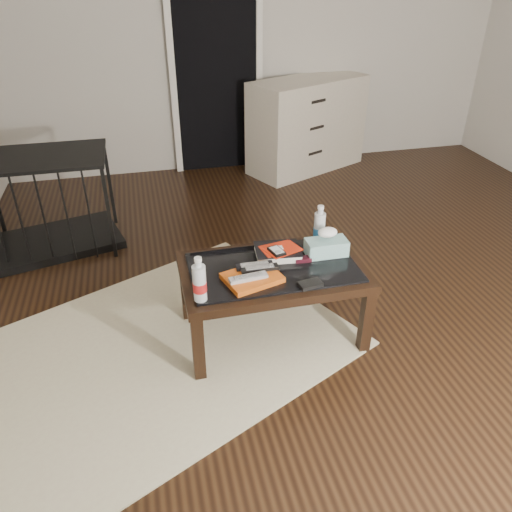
{
  "coord_description": "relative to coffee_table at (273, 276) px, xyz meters",
  "views": [
    {
      "loc": [
        -1.21,
        -2.5,
        1.9
      ],
      "look_at": [
        -0.68,
        -0.31,
        0.55
      ],
      "focal_mm": 35.0,
      "sensor_mm": 36.0,
      "label": 1
    }
  ],
  "objects": [
    {
      "name": "ipod",
      "position": [
        0.04,
        0.06,
        0.12
      ],
      "size": [
        0.09,
        0.12,
        0.02
      ],
      "primitive_type": "cube",
      "rotation": [
        0.0,
        0.0,
        0.26
      ],
      "color": "black",
      "rests_on": "dvd_mailers"
    },
    {
      "name": "pet_crate",
      "position": [
        -1.32,
        1.4,
        -0.17
      ],
      "size": [
        1.02,
        0.81,
        0.71
      ],
      "rotation": [
        0.0,
        0.0,
        0.26
      ],
      "color": "black",
      "rests_on": "ground"
    },
    {
      "name": "dvd_mailers",
      "position": [
        0.06,
        0.1,
        0.11
      ],
      "size": [
        0.21,
        0.17,
        0.01
      ],
      "primitive_type": "cube",
      "rotation": [
        0.0,
        0.0,
        0.18
      ],
      "color": "red",
      "rests_on": "textbook"
    },
    {
      "name": "textbook",
      "position": [
        0.06,
        0.11,
        0.09
      ],
      "size": [
        0.27,
        0.23,
        0.05
      ],
      "primitive_type": "cube",
      "rotation": [
        0.0,
        0.0,
        -0.11
      ],
      "color": "black",
      "rests_on": "coffee_table"
    },
    {
      "name": "doorway",
      "position": [
        0.18,
        2.76,
        0.63
      ],
      "size": [
        0.9,
        0.08,
        2.07
      ],
      "color": "black",
      "rests_on": "ground"
    },
    {
      "name": "dresser",
      "position": [
        1.04,
        2.53,
        0.05
      ],
      "size": [
        1.3,
        0.96,
        0.9
      ],
      "rotation": [
        0.0,
        0.0,
        0.43
      ],
      "color": "beige",
      "rests_on": "ground"
    },
    {
      "name": "water_bottle_right",
      "position": [
        0.33,
        0.19,
        0.18
      ],
      "size": [
        0.08,
        0.08,
        0.24
      ],
      "primitive_type": "cylinder",
      "rotation": [
        0.0,
        0.0,
        0.18
      ],
      "color": "silver",
      "rests_on": "coffee_table"
    },
    {
      "name": "remote_black_front",
      "position": [
        -0.09,
        -0.06,
        0.11
      ],
      "size": [
        0.2,
        0.05,
        0.02
      ],
      "primitive_type": "cube",
      "rotation": [
        0.0,
        0.0,
        0.01
      ],
      "color": "black",
      "rests_on": "magazines"
    },
    {
      "name": "tissue_box",
      "position": [
        0.32,
        0.06,
        0.11
      ],
      "size": [
        0.23,
        0.12,
        0.09
      ],
      "primitive_type": "cube",
      "rotation": [
        0.0,
        0.0,
        -0.01
      ],
      "color": "teal",
      "rests_on": "coffee_table"
    },
    {
      "name": "ground",
      "position": [
        0.58,
        0.3,
        -0.4
      ],
      "size": [
        5.0,
        5.0,
        0.0
      ],
      "primitive_type": "plane",
      "color": "black",
      "rests_on": "ground"
    },
    {
      "name": "wallet",
      "position": [
        0.14,
        -0.22,
        0.07
      ],
      "size": [
        0.13,
        0.09,
        0.02
      ],
      "primitive_type": "cube",
      "rotation": [
        0.0,
        0.0,
        0.17
      ],
      "color": "black",
      "rests_on": "coffee_table"
    },
    {
      "name": "remote_silver",
      "position": [
        -0.17,
        -0.13,
        0.11
      ],
      "size": [
        0.2,
        0.07,
        0.02
      ],
      "primitive_type": "cube",
      "rotation": [
        0.0,
        0.0,
        0.11
      ],
      "color": "#9E9EA2",
      "rests_on": "magazines"
    },
    {
      "name": "remote_black_back",
      "position": [
        -0.11,
        -0.03,
        0.11
      ],
      "size": [
        0.2,
        0.05,
        0.02
      ],
      "primitive_type": "cube",
      "rotation": [
        0.0,
        0.0,
        -0.02
      ],
      "color": "black",
      "rests_on": "magazines"
    },
    {
      "name": "rug",
      "position": [
        -0.65,
        0.01,
        -0.39
      ],
      "size": [
        2.45,
        2.21,
        0.01
      ],
      "primitive_type": "cube",
      "rotation": [
        0.0,
        0.0,
        0.44
      ],
      "color": "beige",
      "rests_on": "ground"
    },
    {
      "name": "water_bottle_left",
      "position": [
        -0.43,
        -0.21,
        0.18
      ],
      "size": [
        0.08,
        0.08,
        0.24
      ],
      "primitive_type": "cylinder",
      "rotation": [
        0.0,
        0.0,
        0.28
      ],
      "color": "silver",
      "rests_on": "coffee_table"
    },
    {
      "name": "room_shell",
      "position": [
        0.58,
        0.3,
        1.22
      ],
      "size": [
        5.0,
        5.0,
        5.0
      ],
      "color": "beige",
      "rests_on": "ground"
    },
    {
      "name": "flip_phone",
      "position": [
        0.18,
        0.02,
        0.08
      ],
      "size": [
        0.09,
        0.05,
        0.02
      ],
      "primitive_type": "cube",
      "rotation": [
        0.0,
        0.0,
        -0.06
      ],
      "color": "black",
      "rests_on": "coffee_table"
    },
    {
      "name": "magazines",
      "position": [
        -0.14,
        -0.1,
        0.08
      ],
      "size": [
        0.33,
        0.28,
        0.03
      ],
      "primitive_type": "cube",
      "rotation": [
        0.0,
        0.0,
        0.29
      ],
      "color": "#C35012",
      "rests_on": "coffee_table"
    },
    {
      "name": "coffee_table",
      "position": [
        0.0,
        0.0,
        0.0
      ],
      "size": [
        1.0,
        0.6,
        0.46
      ],
      "color": "black",
      "rests_on": "ground"
    }
  ]
}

